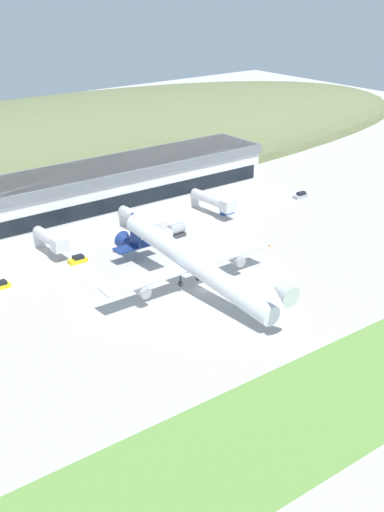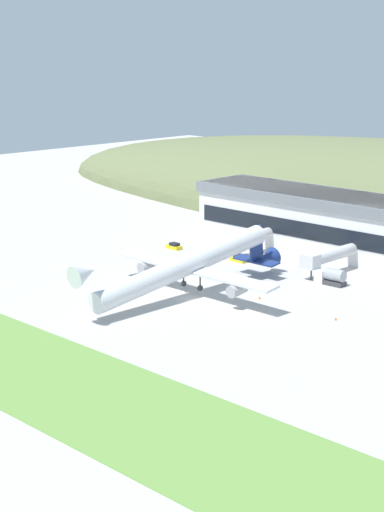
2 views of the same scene
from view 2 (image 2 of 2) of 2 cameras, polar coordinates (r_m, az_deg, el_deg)
ground_plane at (r=160.30m, az=-0.00°, el=-2.92°), size 427.57×427.57×0.00m
grass_strip_foreground at (r=135.37m, az=-12.60°, el=-6.46°), size 384.81×23.02×0.08m
terminal_building at (r=191.42m, az=12.05°, el=1.93°), size 92.67×17.19×13.60m
jetway_0 at (r=194.11m, az=3.88°, el=1.25°), size 3.38×11.95×5.43m
jetway_1 at (r=178.48m, az=9.00°, el=-0.02°), size 3.38×16.28×5.43m
cargo_airplane at (r=161.04m, az=-0.29°, el=-0.69°), size 39.90×52.81×10.58m
service_car_1 at (r=188.37m, az=3.15°, el=-0.17°), size 4.21×2.02×1.63m
service_car_2 at (r=199.82m, az=-1.20°, el=0.65°), size 3.96×2.01×1.50m
fuel_truck at (r=172.11m, az=9.25°, el=-1.38°), size 6.39×2.77×3.37m
traffic_cone_0 at (r=161.09m, az=4.53°, el=-2.77°), size 0.52×0.52×0.58m
traffic_cone_1 at (r=150.51m, az=9.56°, el=-4.13°), size 0.52×0.52×0.58m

